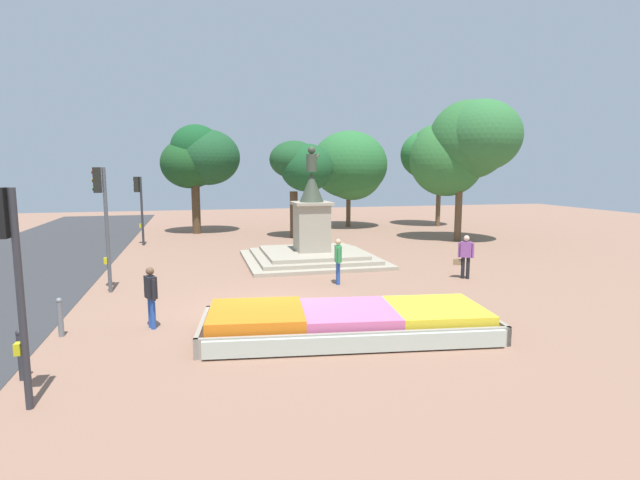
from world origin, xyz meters
TOP-DOWN VIEW (x-y plane):
  - ground_plane at (0.00, 0.00)m, footprint 75.52×75.52m
  - flower_planter at (1.57, -2.45)m, footprint 7.29×3.57m
  - statue_monument at (3.00, 7.36)m, footprint 5.76×5.76m
  - traffic_light_near_crossing at (-4.78, -4.78)m, footprint 0.41×0.29m
  - traffic_light_mid_block at (-4.75, 3.48)m, footprint 0.42×0.31m
  - traffic_light_far_corner at (-4.72, 14.07)m, footprint 0.42×0.30m
  - pedestrian_with_handbag at (7.65, 2.55)m, footprint 0.63×0.50m
  - pedestrian_near_planter at (-3.03, -0.76)m, footprint 0.35×0.54m
  - pedestrian_crossing_plaza at (2.88, 2.81)m, footprint 0.28×0.56m
  - kerb_bollard_south at (-5.16, -3.46)m, footprint 0.14×0.14m
  - kerb_bollard_mid_a at (-5.09, -0.91)m, footprint 0.14×0.14m
  - park_tree_far_left at (8.41, 19.53)m, footprint 5.30×5.11m
  - park_tree_behind_statue at (12.75, 11.55)m, footprint 5.52×5.47m
  - park_tree_far_right at (4.11, 14.83)m, footprint 3.59×3.53m
  - park_tree_street_side at (14.45, 19.04)m, footprint 4.01×4.65m
  - park_tree_mid_canopy at (-1.54, 19.00)m, footprint 4.93×4.29m

SIDE VIEW (x-z plane):
  - ground_plane at x=0.00m, z-range 0.00..0.00m
  - flower_planter at x=1.57m, z-range -0.04..0.65m
  - kerb_bollard_mid_a at x=-5.09m, z-range 0.02..0.98m
  - kerb_bollard_south at x=-5.16m, z-range 0.02..1.02m
  - statue_monument at x=3.00m, z-range -1.66..3.30m
  - pedestrian_near_planter at x=-3.03m, z-range 0.11..1.68m
  - pedestrian_with_handbag at x=7.65m, z-range 0.09..1.70m
  - pedestrian_crossing_plaza at x=2.88m, z-range 0.12..1.72m
  - traffic_light_far_corner at x=-4.72m, z-range 0.68..4.30m
  - traffic_light_near_crossing at x=-4.78m, z-range 0.69..4.38m
  - traffic_light_mid_block at x=-4.75m, z-range 0.74..4.79m
  - park_tree_far_left at x=8.41m, z-range 0.90..7.52m
  - park_tree_far_right at x=4.11m, z-range 1.44..7.08m
  - park_tree_mid_canopy at x=-1.54m, z-range 1.34..8.11m
  - park_tree_street_side at x=14.45m, z-range 1.66..8.77m
  - park_tree_behind_statue at x=12.75m, z-range 1.46..9.22m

